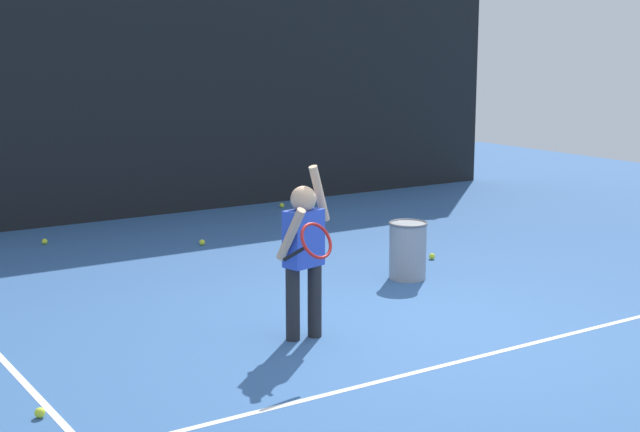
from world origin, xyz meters
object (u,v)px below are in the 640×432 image
(tennis_ball_7, at_px, (202,242))
(tennis_player, at_px, (304,248))
(ball_hopper, at_px, (408,250))
(tennis_ball_0, at_px, (418,242))
(tennis_ball_3, at_px, (40,413))
(tennis_ball_2, at_px, (432,256))
(tennis_ball_5, at_px, (282,205))
(tennis_ball_4, at_px, (413,232))
(tennis_ball_6, at_px, (45,241))

(tennis_ball_7, bearing_deg, tennis_player, -103.25)
(ball_hopper, xyz_separation_m, tennis_ball_0, (1.04, 1.12, -0.26))
(tennis_ball_0, height_order, tennis_ball_3, same)
(tennis_player, bearing_deg, tennis_ball_2, 17.74)
(ball_hopper, bearing_deg, tennis_ball_0, 47.09)
(tennis_ball_2, distance_m, tennis_ball_3, 5.11)
(tennis_player, bearing_deg, ball_hopper, 16.30)
(tennis_player, bearing_deg, tennis_ball_3, 177.62)
(tennis_ball_5, height_order, tennis_ball_7, same)
(tennis_ball_3, relative_size, tennis_ball_4, 1.00)
(ball_hopper, relative_size, tennis_ball_0, 8.52)
(tennis_ball_3, bearing_deg, tennis_ball_6, 72.75)
(tennis_ball_4, height_order, tennis_ball_6, same)
(tennis_ball_3, distance_m, tennis_ball_6, 5.12)
(tennis_ball_5, bearing_deg, tennis_player, -119.18)
(tennis_ball_4, relative_size, tennis_ball_5, 1.00)
(tennis_ball_0, distance_m, tennis_ball_5, 2.87)
(tennis_player, relative_size, tennis_ball_3, 20.46)
(tennis_ball_2, height_order, tennis_ball_5, same)
(tennis_ball_3, relative_size, tennis_ball_7, 1.00)
(tennis_ball_2, xyz_separation_m, tennis_ball_7, (-1.74, 1.96, 0.00))
(tennis_ball_3, bearing_deg, tennis_ball_2, 21.86)
(tennis_player, bearing_deg, tennis_ball_0, 23.92)
(ball_hopper, bearing_deg, tennis_ball_5, 76.39)
(tennis_ball_3, bearing_deg, tennis_ball_0, 26.64)
(tennis_ball_5, bearing_deg, ball_hopper, -103.61)
(tennis_ball_4, xyz_separation_m, tennis_ball_7, (-2.35, 0.89, 0.00))
(tennis_player, relative_size, tennis_ball_2, 20.46)
(tennis_ball_2, relative_size, tennis_ball_4, 1.00)
(tennis_ball_2, height_order, tennis_ball_6, same)
(ball_hopper, bearing_deg, tennis_ball_6, 125.74)
(tennis_ball_2, height_order, tennis_ball_3, same)
(tennis_ball_2, distance_m, tennis_ball_7, 2.62)
(tennis_ball_2, bearing_deg, tennis_ball_6, 137.18)
(tennis_ball_6, bearing_deg, ball_hopper, -54.26)
(ball_hopper, relative_size, tennis_ball_5, 8.52)
(tennis_ball_3, xyz_separation_m, tennis_ball_6, (1.52, 4.89, 0.00))
(tennis_ball_5, distance_m, tennis_ball_6, 3.51)
(tennis_ball_0, bearing_deg, tennis_ball_5, 91.54)
(tennis_ball_0, distance_m, tennis_ball_3, 5.66)
(tennis_ball_4, bearing_deg, tennis_ball_0, -123.59)
(tennis_player, height_order, tennis_ball_4, tennis_player)
(tennis_ball_0, height_order, tennis_ball_6, same)
(tennis_player, xyz_separation_m, tennis_ball_5, (2.80, 5.01, -0.69))
(tennis_player, xyz_separation_m, tennis_ball_4, (3.17, 2.58, -0.69))
(tennis_ball_4, height_order, tennis_ball_5, same)
(tennis_player, relative_size, tennis_ball_6, 20.46)
(tennis_ball_4, bearing_deg, tennis_ball_6, 153.46)
(tennis_ball_0, xyz_separation_m, tennis_ball_3, (-5.06, -2.54, 0.00))
(tennis_ball_0, height_order, tennis_ball_2, same)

